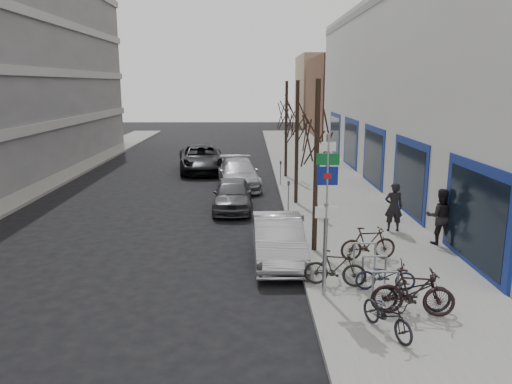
{
  "coord_description": "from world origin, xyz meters",
  "views": [
    {
      "loc": [
        0.55,
        -11.69,
        5.35
      ],
      "look_at": [
        0.74,
        3.7,
        2.0
      ],
      "focal_mm": 35.0,
      "sensor_mm": 36.0,
      "label": 1
    }
  ],
  "objects_px": {
    "tree_far": "(286,107)",
    "meter_back": "(281,170)",
    "bike_mid_inner": "(335,268)",
    "parked_car_back": "(239,174)",
    "pedestrian_far": "(440,216)",
    "bike_far_inner": "(368,243)",
    "meter_mid": "(289,193)",
    "parked_car_mid": "(233,194)",
    "lane_car": "(202,159)",
    "bike_near_right": "(414,292)",
    "pedestrian_near": "(394,207)",
    "highway_sign_pole": "(326,206)",
    "parked_car_front": "(278,240)",
    "bike_far_curb": "(411,288)",
    "bike_rack": "(374,267)",
    "tree_mid": "(297,113)",
    "bike_near_left": "(388,312)",
    "tree_near": "(317,126)",
    "bike_mid_curb": "(386,273)",
    "meter_front": "(302,231)"
  },
  "relations": [
    {
      "from": "meter_front",
      "to": "meter_back",
      "type": "xyz_separation_m",
      "value": [
        0.0,
        11.0,
        0.0
      ]
    },
    {
      "from": "pedestrian_near",
      "to": "bike_near_left",
      "type": "bearing_deg",
      "value": 75.65
    },
    {
      "from": "bike_near_left",
      "to": "lane_car",
      "type": "bearing_deg",
      "value": 82.69
    },
    {
      "from": "bike_near_left",
      "to": "parked_car_back",
      "type": "distance_m",
      "value": 16.44
    },
    {
      "from": "meter_mid",
      "to": "lane_car",
      "type": "relative_size",
      "value": 0.22
    },
    {
      "from": "tree_far",
      "to": "parked_car_back",
      "type": "distance_m",
      "value": 4.93
    },
    {
      "from": "bike_near_left",
      "to": "pedestrian_far",
      "type": "relative_size",
      "value": 0.86
    },
    {
      "from": "meter_back",
      "to": "bike_mid_inner",
      "type": "bearing_deg",
      "value": -87.33
    },
    {
      "from": "meter_back",
      "to": "bike_mid_curb",
      "type": "height_order",
      "value": "meter_back"
    },
    {
      "from": "bike_rack",
      "to": "tree_mid",
      "type": "relative_size",
      "value": 0.41
    },
    {
      "from": "meter_mid",
      "to": "pedestrian_far",
      "type": "xyz_separation_m",
      "value": [
        4.65,
        -4.44,
        0.18
      ]
    },
    {
      "from": "tree_mid",
      "to": "lane_car",
      "type": "xyz_separation_m",
      "value": [
        -5.04,
        8.92,
        -3.29
      ]
    },
    {
      "from": "bike_near_left",
      "to": "bike_near_right",
      "type": "relative_size",
      "value": 0.87
    },
    {
      "from": "parked_car_front",
      "to": "tree_mid",
      "type": "bearing_deg",
      "value": 79.08
    },
    {
      "from": "meter_back",
      "to": "pedestrian_far",
      "type": "relative_size",
      "value": 0.67
    },
    {
      "from": "meter_mid",
      "to": "parked_car_mid",
      "type": "relative_size",
      "value": 0.31
    },
    {
      "from": "meter_back",
      "to": "tree_far",
      "type": "bearing_deg",
      "value": 79.8
    },
    {
      "from": "bike_near_left",
      "to": "bike_mid_curb",
      "type": "relative_size",
      "value": 1.07
    },
    {
      "from": "bike_far_curb",
      "to": "lane_car",
      "type": "relative_size",
      "value": 0.32
    },
    {
      "from": "tree_near",
      "to": "pedestrian_near",
      "type": "height_order",
      "value": "tree_near"
    },
    {
      "from": "meter_back",
      "to": "lane_car",
      "type": "bearing_deg",
      "value": 133.06
    },
    {
      "from": "tree_mid",
      "to": "pedestrian_far",
      "type": "xyz_separation_m",
      "value": [
        4.2,
        -5.94,
        -3.01
      ]
    },
    {
      "from": "bike_near_right",
      "to": "lane_car",
      "type": "distance_m",
      "value": 21.16
    },
    {
      "from": "bike_near_right",
      "to": "pedestrian_near",
      "type": "height_order",
      "value": "pedestrian_near"
    },
    {
      "from": "bike_far_inner",
      "to": "pedestrian_near",
      "type": "distance_m",
      "value": 3.43
    },
    {
      "from": "meter_mid",
      "to": "parked_car_back",
      "type": "height_order",
      "value": "parked_car_back"
    },
    {
      "from": "tree_far",
      "to": "meter_back",
      "type": "relative_size",
      "value": 4.33
    },
    {
      "from": "tree_near",
      "to": "parked_car_mid",
      "type": "xyz_separation_m",
      "value": [
        -2.8,
        5.77,
        -3.42
      ]
    },
    {
      "from": "bike_near_left",
      "to": "bike_mid_inner",
      "type": "relative_size",
      "value": 0.99
    },
    {
      "from": "bike_far_inner",
      "to": "meter_back",
      "type": "bearing_deg",
      "value": 2.76
    },
    {
      "from": "meter_back",
      "to": "bike_far_inner",
      "type": "relative_size",
      "value": 0.74
    },
    {
      "from": "parked_car_mid",
      "to": "lane_car",
      "type": "xyz_separation_m",
      "value": [
        -2.24,
        9.65,
        0.12
      ]
    },
    {
      "from": "bike_far_curb",
      "to": "tree_far",
      "type": "bearing_deg",
      "value": 6.54
    },
    {
      "from": "bike_rack",
      "to": "tree_far",
      "type": "relative_size",
      "value": 0.41
    },
    {
      "from": "meter_front",
      "to": "bike_rack",
      "type": "bearing_deg",
      "value": -55.49
    },
    {
      "from": "parked_car_mid",
      "to": "tree_far",
      "type": "bearing_deg",
      "value": 68.91
    },
    {
      "from": "highway_sign_pole",
      "to": "pedestrian_near",
      "type": "distance_m",
      "value": 6.62
    },
    {
      "from": "bike_near_right",
      "to": "lane_car",
      "type": "height_order",
      "value": "lane_car"
    },
    {
      "from": "parked_car_mid",
      "to": "lane_car",
      "type": "bearing_deg",
      "value": 103.18
    },
    {
      "from": "meter_mid",
      "to": "bike_far_curb",
      "type": "xyz_separation_m",
      "value": [
        2.12,
        -9.47,
        -0.19
      ]
    },
    {
      "from": "bike_far_inner",
      "to": "pedestrian_far",
      "type": "bearing_deg",
      "value": -67.49
    },
    {
      "from": "tree_far",
      "to": "parked_car_mid",
      "type": "bearing_deg",
      "value": -111.17
    },
    {
      "from": "bike_mid_inner",
      "to": "parked_car_mid",
      "type": "bearing_deg",
      "value": 30.95
    },
    {
      "from": "parked_car_front",
      "to": "parked_car_mid",
      "type": "bearing_deg",
      "value": 102.64
    },
    {
      "from": "highway_sign_pole",
      "to": "pedestrian_near",
      "type": "bearing_deg",
      "value": 59.39
    },
    {
      "from": "bike_mid_inner",
      "to": "parked_car_back",
      "type": "height_order",
      "value": "parked_car_back"
    },
    {
      "from": "tree_mid",
      "to": "bike_near_right",
      "type": "distance_m",
      "value": 11.77
    },
    {
      "from": "tree_near",
      "to": "bike_far_curb",
      "type": "distance_m",
      "value": 5.85
    },
    {
      "from": "bike_mid_inner",
      "to": "parked_car_back",
      "type": "relative_size",
      "value": 0.33
    },
    {
      "from": "tree_mid",
      "to": "bike_near_left",
      "type": "relative_size",
      "value": 3.39
    }
  ]
}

